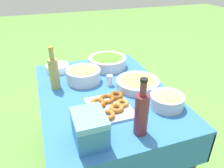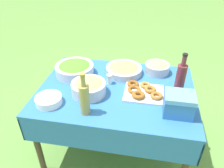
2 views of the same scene
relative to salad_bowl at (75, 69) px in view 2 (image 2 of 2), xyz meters
The scene contains 12 objects.
ground_plane 0.88m from the salad_bowl, 158.91° to the left, with size 14.00×14.00×0.00m, color #609342.
picnic_table 0.47m from the salad_bowl, 158.91° to the left, with size 1.29×0.94×0.70m.
salad_bowl is the anchor object (origin of this frame).
pasta_bowl 0.76m from the salad_bowl, 167.27° to the right, with size 0.23×0.23×0.11m.
donut_platter 0.67m from the salad_bowl, 163.07° to the left, with size 0.32×0.28×0.05m.
plate_stack 0.45m from the salad_bowl, 82.40° to the left, with size 0.20×0.20×0.06m.
olive_oil_bottle 0.56m from the salad_bowl, 116.11° to the left, with size 0.07×0.07×0.33m.
wine_bottle 0.93m from the salad_bowl, behind, with size 0.08×0.08×0.34m.
bread_bowl 0.34m from the salad_bowl, 127.35° to the left, with size 0.28×0.28×0.12m.
fruit_bowl 0.45m from the salad_bowl, 167.41° to the right, with size 0.33×0.33×0.08m.
cooler_box 0.98m from the salad_bowl, 156.39° to the left, with size 0.21×0.17×0.17m.
salt_shaker 0.35m from the salad_bowl, 164.67° to the left, with size 0.05×0.05×0.08m.
Camera 2 is at (-0.23, 1.48, 1.75)m, focal length 35.00 mm.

